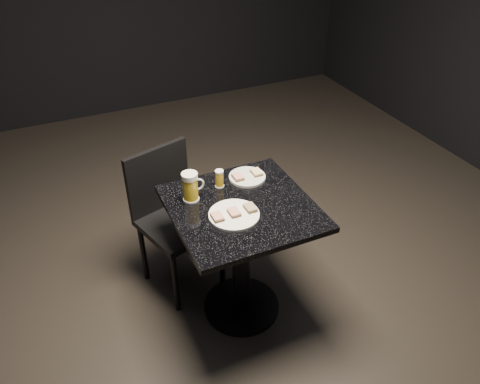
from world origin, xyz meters
The scene contains 9 objects.
floor centered at (0.00, 0.00, 0.00)m, with size 6.00×6.00×0.00m, color black.
plate_large centered at (-0.07, -0.06, 0.76)m, with size 0.25×0.25×0.01m, color white.
plate_small centered at (0.13, 0.22, 0.76)m, with size 0.20×0.20×0.01m, color silver.
table centered at (0.00, 0.00, 0.51)m, with size 0.70×0.70×0.75m.
beer_mug centered at (-0.21, 0.15, 0.83)m, with size 0.12×0.08×0.16m.
beer_tumbler centered at (-0.04, 0.20, 0.80)m, with size 0.05×0.05×0.10m.
chair centered at (-0.25, 0.42, 0.50)m, with size 0.50×0.50×0.87m.
canapes_on_plate_large centered at (-0.07, -0.06, 0.77)m, with size 0.22×0.07×0.02m.
canapes_on_plate_small centered at (0.13, 0.22, 0.77)m, with size 0.16×0.07×0.02m.
Camera 1 is at (-0.79, -1.71, 2.15)m, focal length 35.00 mm.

